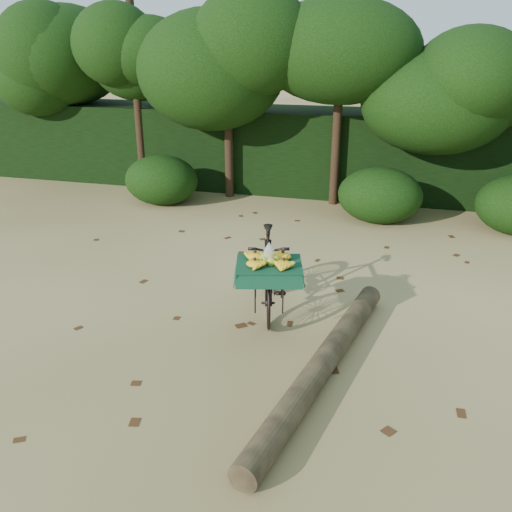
# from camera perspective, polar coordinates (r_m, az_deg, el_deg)

# --- Properties ---
(ground) EXTENTS (80.00, 80.00, 0.00)m
(ground) POSITION_cam_1_polar(r_m,az_deg,el_deg) (7.00, -2.06, -5.78)
(ground) COLOR tan
(ground) RESTS_ON ground
(vendor_bicycle) EXTENTS (1.06, 1.87, 1.05)m
(vendor_bicycle) POSITION_cam_1_polar(r_m,az_deg,el_deg) (6.82, 1.28, -1.57)
(vendor_bicycle) COLOR black
(vendor_bicycle) RESTS_ON ground
(fallen_log) EXTENTS (0.95, 3.57, 0.26)m
(fallen_log) POSITION_cam_1_polar(r_m,az_deg,el_deg) (5.75, 7.11, -11.10)
(fallen_log) COLOR brown
(fallen_log) RESTS_ON ground
(hedge_backdrop) EXTENTS (26.00, 1.80, 1.80)m
(hedge_backdrop) POSITION_cam_1_polar(r_m,az_deg,el_deg) (12.57, 6.69, 10.93)
(hedge_backdrop) COLOR black
(hedge_backdrop) RESTS_ON ground
(tree_row) EXTENTS (14.50, 2.00, 4.00)m
(tree_row) POSITION_cam_1_polar(r_m,az_deg,el_deg) (11.75, 3.03, 15.72)
(tree_row) COLOR black
(tree_row) RESTS_ON ground
(bush_clumps) EXTENTS (8.80, 1.70, 0.90)m
(bush_clumps) POSITION_cam_1_polar(r_m,az_deg,el_deg) (10.67, 7.50, 6.47)
(bush_clumps) COLOR black
(bush_clumps) RESTS_ON ground
(leaf_litter) EXTENTS (7.00, 7.30, 0.01)m
(leaf_litter) POSITION_cam_1_polar(r_m,az_deg,el_deg) (7.55, -0.57, -3.55)
(leaf_litter) COLOR #442612
(leaf_litter) RESTS_ON ground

